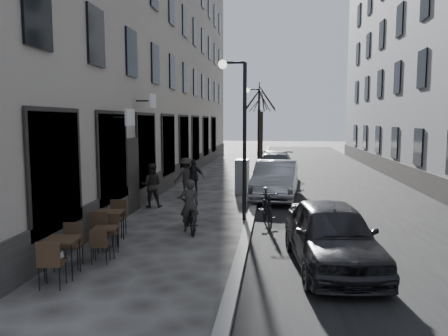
% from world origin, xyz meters
% --- Properties ---
extents(ground, '(120.00, 120.00, 0.00)m').
position_xyz_m(ground, '(0.00, 0.00, 0.00)').
color(ground, '#312F2D').
rests_on(ground, ground).
extents(road, '(7.30, 60.00, 0.00)m').
position_xyz_m(road, '(3.85, 16.00, 0.00)').
color(road, black).
rests_on(road, ground).
extents(kerb, '(0.25, 60.00, 0.12)m').
position_xyz_m(kerb, '(0.20, 16.00, 0.06)').
color(kerb, gray).
rests_on(kerb, ground).
extents(building_left, '(4.00, 35.00, 16.00)m').
position_xyz_m(building_left, '(-6.00, 16.50, 8.00)').
color(building_left, gray).
rests_on(building_left, ground).
extents(building_right, '(4.00, 35.00, 16.00)m').
position_xyz_m(building_right, '(9.50, 16.50, 8.00)').
color(building_right, gray).
rests_on(building_right, ground).
extents(streetlamp_near, '(0.90, 0.28, 5.09)m').
position_xyz_m(streetlamp_near, '(-0.17, 6.00, 3.16)').
color(streetlamp_near, black).
rests_on(streetlamp_near, ground).
extents(streetlamp_far, '(0.90, 0.28, 5.09)m').
position_xyz_m(streetlamp_far, '(-0.17, 18.00, 3.16)').
color(streetlamp_far, black).
rests_on(streetlamp_far, ground).
extents(tree_near, '(2.40, 2.40, 5.70)m').
position_xyz_m(tree_near, '(-0.10, 21.00, 4.66)').
color(tree_near, black).
rests_on(tree_near, ground).
extents(tree_far, '(2.40, 2.40, 5.70)m').
position_xyz_m(tree_far, '(-0.10, 27.00, 4.66)').
color(tree_far, black).
rests_on(tree_far, ground).
extents(bistro_set_a, '(0.75, 1.65, 0.95)m').
position_xyz_m(bistro_set_a, '(-3.36, 0.47, 0.49)').
color(bistro_set_a, '#302015').
rests_on(bistro_set_a, ground).
extents(bistro_set_b, '(0.65, 1.43, 0.82)m').
position_xyz_m(bistro_set_b, '(-3.00, 1.89, 0.42)').
color(bistro_set_b, '#302015').
rests_on(bistro_set_b, ground).
extents(bistro_set_c, '(0.72, 1.69, 0.99)m').
position_xyz_m(bistro_set_c, '(-3.35, 3.02, 0.51)').
color(bistro_set_c, '#302015').
rests_on(bistro_set_c, ground).
extents(sign_board, '(0.33, 0.56, 0.95)m').
position_xyz_m(sign_board, '(-4.01, 1.31, 0.38)').
color(sign_board, black).
rests_on(sign_board, ground).
extents(utility_cabinet, '(0.58, 1.02, 1.50)m').
position_xyz_m(utility_cabinet, '(-0.47, 11.32, 0.75)').
color(utility_cabinet, slate).
rests_on(utility_cabinet, ground).
extents(bicycle, '(1.16, 1.88, 0.93)m').
position_xyz_m(bicycle, '(-1.48, 4.42, 0.47)').
color(bicycle, black).
rests_on(bicycle, ground).
extents(cyclist_rider, '(0.64, 0.52, 1.52)m').
position_xyz_m(cyclist_rider, '(-1.48, 4.42, 0.76)').
color(cyclist_rider, '#2B2825').
rests_on(cyclist_rider, ground).
extents(pedestrian_near, '(0.89, 0.75, 1.64)m').
position_xyz_m(pedestrian_near, '(-3.57, 7.74, 0.82)').
color(pedestrian_near, black).
rests_on(pedestrian_near, ground).
extents(pedestrian_mid, '(1.19, 1.09, 1.61)m').
position_xyz_m(pedestrian_mid, '(-2.84, 10.49, 0.80)').
color(pedestrian_mid, '#282523').
rests_on(pedestrian_mid, ground).
extents(pedestrian_far, '(0.92, 0.41, 1.55)m').
position_xyz_m(pedestrian_far, '(-2.52, 10.51, 0.78)').
color(pedestrian_far, black).
rests_on(pedestrian_far, ground).
extents(car_near, '(2.13, 4.39, 1.45)m').
position_xyz_m(car_near, '(2.21, 1.73, 0.72)').
color(car_near, black).
rests_on(car_near, ground).
extents(car_mid, '(2.02, 4.82, 1.55)m').
position_xyz_m(car_mid, '(1.00, 10.07, 0.77)').
color(car_mid, gray).
rests_on(car_mid, ground).
extents(car_far, '(2.32, 5.14, 1.46)m').
position_xyz_m(car_far, '(1.00, 15.44, 0.73)').
color(car_far, '#34373E').
rests_on(car_far, ground).
extents(moped, '(0.84, 1.96, 1.14)m').
position_xyz_m(moped, '(0.74, 5.30, 0.57)').
color(moped, black).
rests_on(moped, ground).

